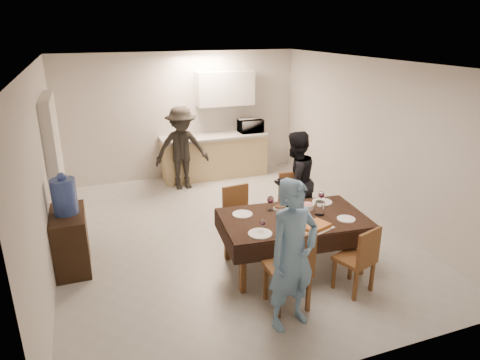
{
  "coord_description": "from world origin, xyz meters",
  "views": [
    {
      "loc": [
        -1.93,
        -5.71,
        3.07
      ],
      "look_at": [
        0.08,
        -0.3,
        0.99
      ],
      "focal_mm": 32.0,
      "sensor_mm": 36.0,
      "label": 1
    }
  ],
  "objects_px": {
    "microwave": "(251,126)",
    "person_near": "(293,256)",
    "water_pitcher": "(320,208)",
    "person_far": "(295,181)",
    "person_kitchen": "(182,148)",
    "dining_table": "(294,219)",
    "savoury_tart": "(315,226)",
    "console": "(71,240)",
    "wine_bottle": "(289,205)",
    "water_jug": "(64,196)"
  },
  "relations": [
    {
      "from": "dining_table",
      "to": "microwave",
      "type": "height_order",
      "value": "microwave"
    },
    {
      "from": "console",
      "to": "water_pitcher",
      "type": "xyz_separation_m",
      "value": [
        3.12,
        -1.06,
        0.43
      ]
    },
    {
      "from": "console",
      "to": "person_kitchen",
      "type": "distance_m",
      "value": 3.22
    },
    {
      "from": "console",
      "to": "person_near",
      "type": "xyz_separation_m",
      "value": [
        2.22,
        -2.06,
        0.44
      ]
    },
    {
      "from": "savoury_tart",
      "to": "person_kitchen",
      "type": "relative_size",
      "value": 0.25
    },
    {
      "from": "wine_bottle",
      "to": "savoury_tart",
      "type": "xyz_separation_m",
      "value": [
        0.15,
        -0.43,
        -0.14
      ]
    },
    {
      "from": "water_pitcher",
      "to": "savoury_tart",
      "type": "height_order",
      "value": "water_pitcher"
    },
    {
      "from": "microwave",
      "to": "person_kitchen",
      "type": "relative_size",
      "value": 0.31
    },
    {
      "from": "dining_table",
      "to": "water_pitcher",
      "type": "relative_size",
      "value": 10.54
    },
    {
      "from": "dining_table",
      "to": "savoury_tart",
      "type": "relative_size",
      "value": 4.83
    },
    {
      "from": "savoury_tart",
      "to": "person_near",
      "type": "distance_m",
      "value": 0.94
    },
    {
      "from": "water_jug",
      "to": "person_near",
      "type": "distance_m",
      "value": 3.03
    },
    {
      "from": "water_jug",
      "to": "savoury_tart",
      "type": "height_order",
      "value": "water_jug"
    },
    {
      "from": "dining_table",
      "to": "water_jug",
      "type": "height_order",
      "value": "water_jug"
    },
    {
      "from": "console",
      "to": "person_kitchen",
      "type": "height_order",
      "value": "person_kitchen"
    },
    {
      "from": "person_kitchen",
      "to": "console",
      "type": "bearing_deg",
      "value": -130.6
    },
    {
      "from": "console",
      "to": "person_near",
      "type": "relative_size",
      "value": 0.51
    },
    {
      "from": "person_near",
      "to": "person_kitchen",
      "type": "xyz_separation_m",
      "value": [
        -0.14,
        4.49,
        -0.01
      ]
    },
    {
      "from": "dining_table",
      "to": "water_pitcher",
      "type": "distance_m",
      "value": 0.38
    },
    {
      "from": "console",
      "to": "wine_bottle",
      "type": "height_order",
      "value": "wine_bottle"
    },
    {
      "from": "water_pitcher",
      "to": "person_near",
      "type": "distance_m",
      "value": 1.35
    },
    {
      "from": "person_near",
      "to": "person_kitchen",
      "type": "height_order",
      "value": "person_near"
    },
    {
      "from": "microwave",
      "to": "person_near",
      "type": "height_order",
      "value": "person_near"
    },
    {
      "from": "savoury_tart",
      "to": "water_jug",
      "type": "bearing_deg",
      "value": 154.12
    },
    {
      "from": "water_pitcher",
      "to": "person_kitchen",
      "type": "height_order",
      "value": "person_kitchen"
    },
    {
      "from": "wine_bottle",
      "to": "person_near",
      "type": "distance_m",
      "value": 1.21
    },
    {
      "from": "console",
      "to": "wine_bottle",
      "type": "bearing_deg",
      "value": -19.47
    },
    {
      "from": "water_pitcher",
      "to": "person_near",
      "type": "relative_size",
      "value": 0.11
    },
    {
      "from": "console",
      "to": "water_pitcher",
      "type": "bearing_deg",
      "value": -18.79
    },
    {
      "from": "water_pitcher",
      "to": "person_far",
      "type": "relative_size",
      "value": 0.12
    },
    {
      "from": "water_pitcher",
      "to": "person_near",
      "type": "bearing_deg",
      "value": -131.99
    },
    {
      "from": "wine_bottle",
      "to": "water_pitcher",
      "type": "bearing_deg",
      "value": -14.04
    },
    {
      "from": "wine_bottle",
      "to": "person_far",
      "type": "xyz_separation_m",
      "value": [
        0.6,
        1.0,
        -0.1
      ]
    },
    {
      "from": "dining_table",
      "to": "water_jug",
      "type": "relative_size",
      "value": 4.21
    },
    {
      "from": "dining_table",
      "to": "savoury_tart",
      "type": "bearing_deg",
      "value": -69.88
    },
    {
      "from": "wine_bottle",
      "to": "person_near",
      "type": "relative_size",
      "value": 0.19
    },
    {
      "from": "wine_bottle",
      "to": "person_far",
      "type": "relative_size",
      "value": 0.2
    },
    {
      "from": "savoury_tart",
      "to": "microwave",
      "type": "xyz_separation_m",
      "value": [
        0.83,
        4.27,
        0.29
      ]
    },
    {
      "from": "savoury_tart",
      "to": "microwave",
      "type": "bearing_deg",
      "value": 78.93
    },
    {
      "from": "water_jug",
      "to": "wine_bottle",
      "type": "bearing_deg",
      "value": -19.47
    },
    {
      "from": "person_far",
      "to": "water_jug",
      "type": "bearing_deg",
      "value": -15.86
    },
    {
      "from": "console",
      "to": "person_far",
      "type": "bearing_deg",
      "value": 0.69
    },
    {
      "from": "wine_bottle",
      "to": "water_pitcher",
      "type": "distance_m",
      "value": 0.42
    },
    {
      "from": "wine_bottle",
      "to": "microwave",
      "type": "height_order",
      "value": "microwave"
    },
    {
      "from": "wine_bottle",
      "to": "water_pitcher",
      "type": "relative_size",
      "value": 1.73
    },
    {
      "from": "person_near",
      "to": "water_jug",
      "type": "bearing_deg",
      "value": 124.14
    },
    {
      "from": "savoury_tart",
      "to": "person_kitchen",
      "type": "height_order",
      "value": "person_kitchen"
    },
    {
      "from": "dining_table",
      "to": "water_pitcher",
      "type": "xyz_separation_m",
      "value": [
        0.35,
        -0.05,
        0.13
      ]
    },
    {
      "from": "console",
      "to": "savoury_tart",
      "type": "distance_m",
      "value": 3.2
    },
    {
      "from": "dining_table",
      "to": "water_jug",
      "type": "xyz_separation_m",
      "value": [
        -2.77,
        1.01,
        0.33
      ]
    }
  ]
}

